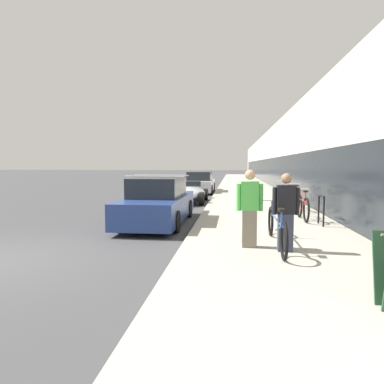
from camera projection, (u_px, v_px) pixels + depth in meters
sidewalk_slab at (245, 187)px, 26.59m from camera, size 4.08×70.00×0.12m
storefront_facade at (315, 159)px, 33.50m from camera, size 10.01×70.00×4.81m
tandem_bicycle at (276, 228)px, 7.10m from camera, size 0.52×2.84×0.89m
person_rider at (286, 212)px, 6.69m from camera, size 0.52×0.20×1.54m
person_bystander at (250, 208)px, 7.03m from camera, size 0.54×0.21×1.60m
bike_rack_hoop at (321, 207)px, 9.63m from camera, size 0.05×0.60×0.84m
cruiser_bike_nearest at (303, 207)px, 10.55m from camera, size 0.52×1.78×0.94m
cruiser_bike_middle at (295, 199)px, 12.93m from camera, size 0.52×1.91×0.97m
cruiser_bike_farthest at (285, 193)px, 15.38m from camera, size 0.52×1.89×0.99m
parked_sedan_curbside at (158, 203)px, 10.59m from camera, size 1.78×4.64×1.50m
vintage_roadster_curbside at (188, 193)px, 16.55m from camera, size 1.75×3.95×1.01m
parked_sedan_far at (200, 183)px, 22.25m from camera, size 1.81×4.41×1.37m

